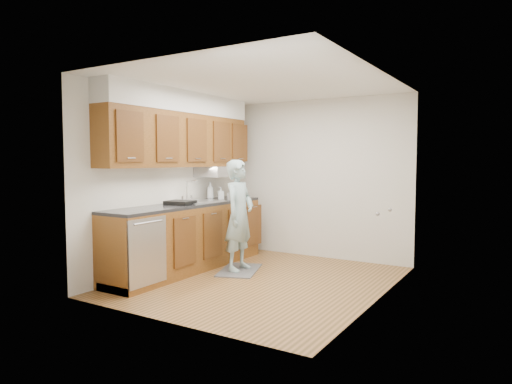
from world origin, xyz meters
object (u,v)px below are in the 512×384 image
soap_bottle_b (221,193)px  dish_rack (180,203)px  soap_bottle_c (232,193)px  steel_can (229,196)px  soap_bottle_a (210,191)px  person (239,208)px

soap_bottle_b → dish_rack: soap_bottle_b is taller
soap_bottle_c → dish_rack: size_ratio=0.50×
soap_bottle_b → steel_can: size_ratio=1.71×
soap_bottle_c → soap_bottle_a: bearing=-138.1°
soap_bottle_b → steel_can: (0.20, -0.05, -0.04)m
person → steel_can: (-0.46, 0.42, 0.11)m
soap_bottle_b → soap_bottle_c: bearing=59.2°
soap_bottle_c → steel_can: bearing=-65.7°
soap_bottle_c → dish_rack: bearing=-93.4°
dish_rack → soap_bottle_b: bearing=84.8°
soap_bottle_a → soap_bottle_c: 0.34m
person → dish_rack: person is taller
person → dish_rack: size_ratio=4.87×
dish_rack → soap_bottle_c: bearing=79.7°
soap_bottle_a → person: bearing=-26.9°
dish_rack → soap_bottle_a: bearing=94.4°
soap_bottle_a → soap_bottle_b: bearing=22.2°
person → steel_can: person is taller
dish_rack → steel_can: bearing=73.0°
person → steel_can: 0.63m
soap_bottle_a → dish_rack: bearing=-78.7°
soap_bottle_b → soap_bottle_c: size_ratio=1.09×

